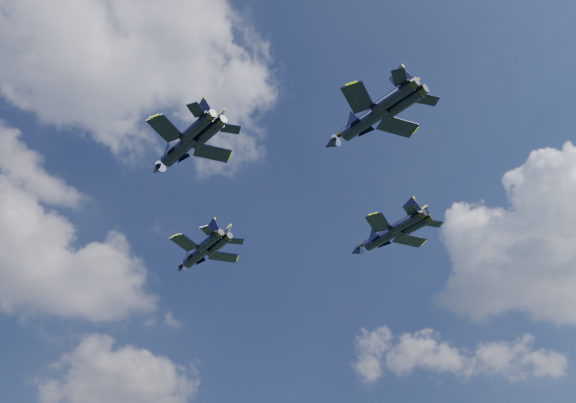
{
  "coord_description": "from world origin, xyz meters",
  "views": [
    {
      "loc": [
        -27.14,
        -64.63,
        3.26
      ],
      "look_at": [
        1.32,
        2.46,
        55.67
      ],
      "focal_mm": 40.0,
      "sensor_mm": 36.0,
      "label": 1
    }
  ],
  "objects_px": {
    "jet_left": "(178,150)",
    "jet_right": "(381,238)",
    "jet_slot": "(362,123)",
    "jet_lead": "(196,256)"
  },
  "relations": [
    {
      "from": "jet_right",
      "to": "jet_left",
      "type": "bearing_deg",
      "value": 173.84
    },
    {
      "from": "jet_left",
      "to": "jet_right",
      "type": "xyz_separation_m",
      "value": [
        35.09,
        8.22,
        -0.06
      ]
    },
    {
      "from": "jet_left",
      "to": "jet_slot",
      "type": "distance_m",
      "value": 24.18
    },
    {
      "from": "jet_right",
      "to": "jet_slot",
      "type": "xyz_separation_m",
      "value": [
        -15.44,
        -22.31,
        0.04
      ]
    },
    {
      "from": "jet_lead",
      "to": "jet_left",
      "type": "bearing_deg",
      "value": -126.7
    },
    {
      "from": "jet_lead",
      "to": "jet_slot",
      "type": "distance_m",
      "value": 37.54
    },
    {
      "from": "jet_left",
      "to": "jet_slot",
      "type": "xyz_separation_m",
      "value": [
        19.64,
        -14.09,
        -0.02
      ]
    },
    {
      "from": "jet_left",
      "to": "jet_right",
      "type": "relative_size",
      "value": 0.97
    },
    {
      "from": "jet_lead",
      "to": "jet_left",
      "type": "height_order",
      "value": "jet_left"
    },
    {
      "from": "jet_right",
      "to": "jet_slot",
      "type": "bearing_deg",
      "value": -144.03
    }
  ]
}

